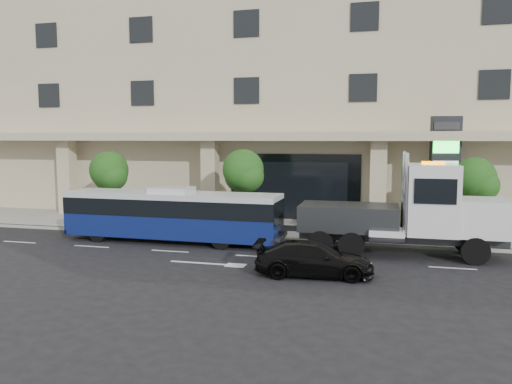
% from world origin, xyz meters
% --- Properties ---
extents(ground, '(120.00, 120.00, 0.00)m').
position_xyz_m(ground, '(0.00, 0.00, 0.00)').
color(ground, black).
rests_on(ground, ground).
extents(sidewalk, '(120.00, 6.00, 0.15)m').
position_xyz_m(sidewalk, '(0.00, 5.00, 0.07)').
color(sidewalk, gray).
rests_on(sidewalk, ground).
extents(curb, '(120.00, 0.30, 0.15)m').
position_xyz_m(curb, '(0.00, 2.00, 0.07)').
color(curb, gray).
rests_on(curb, ground).
extents(convention_center, '(60.00, 17.60, 20.00)m').
position_xyz_m(convention_center, '(-0.00, 15.42, 9.97)').
color(convention_center, tan).
rests_on(convention_center, ground).
extents(tree_left, '(2.27, 2.20, 4.22)m').
position_xyz_m(tree_left, '(-9.97, 3.59, 3.11)').
color(tree_left, '#422B19').
rests_on(tree_left, sidewalk).
extents(tree_mid, '(2.28, 2.20, 4.38)m').
position_xyz_m(tree_mid, '(-1.97, 3.59, 3.26)').
color(tree_mid, '#422B19').
rests_on(tree_mid, sidewalk).
extents(tree_right, '(2.10, 2.00, 4.04)m').
position_xyz_m(tree_right, '(9.53, 3.59, 3.04)').
color(tree_right, '#422B19').
rests_on(tree_right, sidewalk).
extents(city_bus, '(10.77, 2.41, 2.72)m').
position_xyz_m(city_bus, '(-4.72, 0.42, 1.38)').
color(city_bus, black).
rests_on(city_bus, ground).
extents(tow_truck, '(9.86, 2.57, 4.50)m').
position_xyz_m(tow_truck, '(6.42, 0.35, 1.85)').
color(tow_truck, '#2D3033').
rests_on(tow_truck, ground).
extents(black_sedan, '(4.52, 2.16, 1.27)m').
position_xyz_m(black_sedan, '(2.84, -3.92, 0.64)').
color(black_sedan, black).
rests_on(black_sedan, ground).
extents(signage_pylon, '(1.59, 0.84, 6.09)m').
position_xyz_m(signage_pylon, '(8.41, 6.08, 3.24)').
color(signage_pylon, black).
rests_on(signage_pylon, sidewalk).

